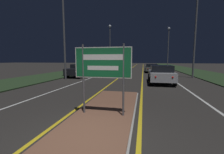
{
  "coord_description": "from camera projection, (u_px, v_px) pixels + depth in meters",
  "views": [
    {
      "loc": [
        1.33,
        -3.1,
        1.99
      ],
      "look_at": [
        0.0,
        3.26,
        1.23
      ],
      "focal_mm": 24.0,
      "sensor_mm": 36.0,
      "label": 1
    }
  ],
  "objects": [
    {
      "name": "streetlight_right_near",
      "position": [
        197.0,
        5.0,
        15.26
      ],
      "size": [
        0.59,
        0.59,
        11.37
      ],
      "color": "#56565B",
      "rests_on": "ground_plane"
    },
    {
      "name": "centre_line_yellow_left",
      "position": [
        129.0,
        70.0,
        28.08
      ],
      "size": [
        0.12,
        70.0,
        0.01
      ],
      "color": "gold",
      "rests_on": "ground_plane"
    },
    {
      "name": "verge_left",
      "position": [
        77.0,
        71.0,
        24.89
      ],
      "size": [
        5.0,
        100.0,
        0.08
      ],
      "color": "#23381E",
      "rests_on": "ground_plane"
    },
    {
      "name": "edge_line_white_right",
      "position": [
        177.0,
        71.0,
        26.35
      ],
      "size": [
        0.1,
        70.0,
        0.01
      ],
      "color": "silver",
      "rests_on": "ground_plane"
    },
    {
      "name": "lane_line_white_right",
      "position": [
        159.0,
        71.0,
        26.96
      ],
      "size": [
        0.12,
        70.0,
        0.01
      ],
      "color": "silver",
      "rests_on": "ground_plane"
    },
    {
      "name": "highway_sign",
      "position": [
        103.0,
        66.0,
        5.01
      ],
      "size": [
        1.94,
        0.07,
        2.4
      ],
      "color": "#56565B",
      "rests_on": "median_island"
    },
    {
      "name": "centre_line_yellow_right",
      "position": [
        143.0,
        70.0,
        27.56
      ],
      "size": [
        0.12,
        70.0,
        0.01
      ],
      "color": "gold",
      "rests_on": "ground_plane"
    },
    {
      "name": "edge_line_white_left",
      "position": [
        99.0,
        70.0,
        29.29
      ],
      "size": [
        0.1,
        70.0,
        0.01
      ],
      "color": "silver",
      "rests_on": "ground_plane"
    },
    {
      "name": "car_receding_0",
      "position": [
        161.0,
        74.0,
        12.51
      ],
      "size": [
        2.0,
        4.18,
        1.51
      ],
      "color": "#B7B7BC",
      "rests_on": "ground_plane"
    },
    {
      "name": "streetlight_right_far",
      "position": [
        168.0,
        43.0,
        31.68
      ],
      "size": [
        0.48,
        0.48,
        8.7
      ],
      "color": "#56565B",
      "rests_on": "ground_plane"
    },
    {
      "name": "car_receding_1",
      "position": [
        151.0,
        68.0,
        23.41
      ],
      "size": [
        1.97,
        4.54,
        1.29
      ],
      "color": "#4C514C",
      "rests_on": "ground_plane"
    },
    {
      "name": "car_approaching_0",
      "position": [
        80.0,
        70.0,
        17.47
      ],
      "size": [
        1.92,
        4.53,
        1.44
      ],
      "color": "black",
      "rests_on": "ground_plane"
    },
    {
      "name": "verge_right",
      "position": [
        202.0,
        73.0,
        21.02
      ],
      "size": [
        5.0,
        100.0,
        0.08
      ],
      "color": "#23381E",
      "rests_on": "ground_plane"
    },
    {
      "name": "lane_line_white_left",
      "position": [
        114.0,
        70.0,
        28.68
      ],
      "size": [
        0.12,
        70.0,
        0.01
      ],
      "color": "silver",
      "rests_on": "ground_plane"
    },
    {
      "name": "streetlight_left_far",
      "position": [
        110.0,
        40.0,
        34.17
      ],
      "size": [
        0.58,
        0.58,
        9.76
      ],
      "color": "#56565B",
      "rests_on": "ground_plane"
    },
    {
      "name": "median_island",
      "position": [
        103.0,
        116.0,
        5.22
      ],
      "size": [
        2.17,
        7.66,
        0.1
      ],
      "color": "#999993",
      "rests_on": "ground_plane"
    },
    {
      "name": "streetlight_left_near",
      "position": [
        63.0,
        16.0,
        14.36
      ],
      "size": [
        0.57,
        0.57,
        9.14
      ],
      "color": "#56565B",
      "rests_on": "ground_plane"
    },
    {
      "name": "ground_plane",
      "position": [
        84.0,
        144.0,
        3.52
      ],
      "size": [
        160.0,
        160.0,
        0.0
      ],
      "primitive_type": "plane",
      "color": "#282623"
    }
  ]
}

